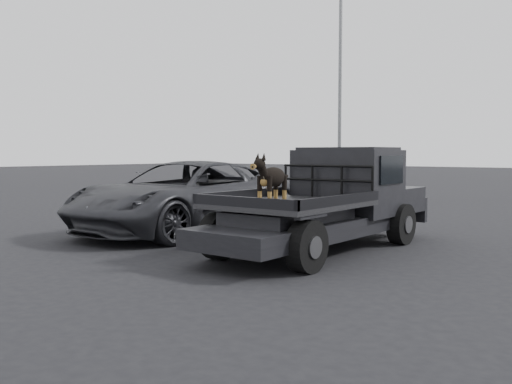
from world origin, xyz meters
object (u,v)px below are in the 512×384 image
Objects in this scene: dog at (272,181)px; floodlight_near at (340,46)px; flatbed_ute at (320,224)px; parked_suv at (185,196)px.

floodlight_near reaches higher than dog.
dog reaches higher than flatbed_ute.
parked_suv is at bearing -70.37° from floodlight_near.
parked_suv is (-3.56, 0.24, 0.30)m from flatbed_ute.
dog is at bearing -62.73° from floodlight_near.
flatbed_ute is at bearing -61.08° from floodlight_near.
dog reaches higher than parked_suv.
flatbed_ute is 7.30× the size of dog.
dog is 0.13× the size of parked_suv.
parked_suv is (-3.80, 1.97, -0.53)m from dog.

